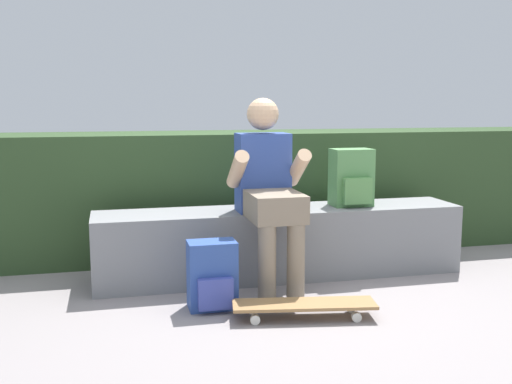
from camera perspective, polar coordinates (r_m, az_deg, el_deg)
The scene contains 7 objects.
ground_plane at distance 3.84m, azimuth 4.11°, elevation -9.68°, with size 24.00×24.00×0.00m, color gray.
bench_main at distance 4.18m, azimuth 2.33°, elevation -4.78°, with size 2.53×0.45×0.48m.
person_skater at distance 3.86m, azimuth 1.18°, elevation 0.63°, with size 0.49×0.62×1.23m.
skateboard_near_person at distance 3.43m, azimuth 4.58°, elevation -10.64°, with size 0.82×0.33×0.09m.
backpack_on_bench at distance 4.26m, azimuth 9.05°, elevation 1.28°, with size 0.28×0.23×0.40m.
backpack_on_ground at distance 3.55m, azimuth -4.15°, elevation -7.96°, with size 0.28×0.23×0.40m.
hedge_row at distance 4.87m, azimuth -0.83°, elevation 0.06°, with size 5.88×0.71×0.96m.
Camera 1 is at (-1.13, -3.47, 1.20)m, focal length 42.24 mm.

